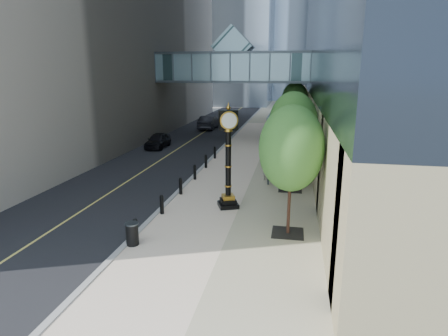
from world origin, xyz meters
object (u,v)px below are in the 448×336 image
Objects in this scene: car_near at (158,140)px; car_far at (209,122)px; pedestrian at (267,166)px; trash_bin at (132,235)px; street_clock at (228,165)px.

car_near is 0.80× the size of car_far.
pedestrian is 0.37× the size of car_far.
trash_bin is at bearing 72.45° from pedestrian.
trash_bin is at bearing -142.96° from street_clock.
car_far is (2.03, 12.77, 0.14)m from car_near.
trash_bin is 21.01m from car_near.
pedestrian is at bearing 112.61° from car_far.
street_clock is 6.31m from trash_bin.
trash_bin is at bearing 97.91° from car_far.
street_clock is 5.90m from pedestrian.
car_near is 12.93m from car_far.
street_clock is at bearing -59.23° from car_near.
car_far is at bearing -61.52° from pedestrian.
pedestrian reaches higher than trash_bin.
car_far is (-9.02, 22.14, -0.14)m from pedestrian.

